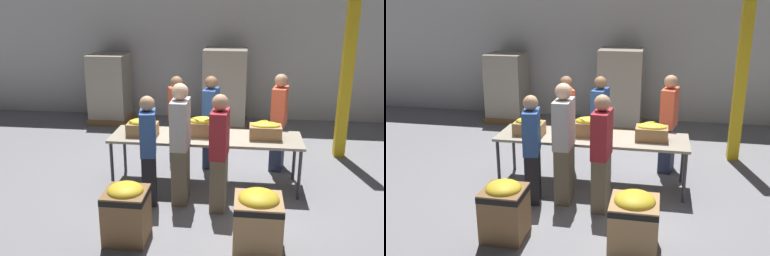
% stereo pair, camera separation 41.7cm
% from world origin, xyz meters
% --- Properties ---
extents(ground_plane, '(30.00, 30.00, 0.00)m').
position_xyz_m(ground_plane, '(0.00, 0.00, 0.00)').
color(ground_plane, gray).
extents(wall_back, '(16.00, 0.08, 4.00)m').
position_xyz_m(wall_back, '(0.00, 3.95, 2.00)').
color(wall_back, silver).
rests_on(wall_back, ground_plane).
extents(sorting_table, '(2.91, 0.83, 0.80)m').
position_xyz_m(sorting_table, '(0.00, 0.00, 0.75)').
color(sorting_table, '#9E937F').
rests_on(sorting_table, ground_plane).
extents(banana_box_0, '(0.46, 0.31, 0.27)m').
position_xyz_m(banana_box_0, '(-0.97, -0.08, 0.94)').
color(banana_box_0, '#A37A4C').
rests_on(banana_box_0, sorting_table).
extents(banana_box_1, '(0.47, 0.28, 0.31)m').
position_xyz_m(banana_box_1, '(-0.04, -0.00, 0.96)').
color(banana_box_1, olive).
rests_on(banana_box_1, sorting_table).
extents(banana_box_2, '(0.47, 0.32, 0.27)m').
position_xyz_m(banana_box_2, '(0.90, 0.00, 0.93)').
color(banana_box_2, '#A37A4C').
rests_on(banana_box_2, sorting_table).
extents(volunteer_0, '(0.31, 0.48, 1.65)m').
position_xyz_m(volunteer_0, '(1.15, 0.80, 0.82)').
color(volunteer_0, '#2D3856').
rests_on(volunteer_0, ground_plane).
extents(volunteer_1, '(0.28, 0.45, 1.57)m').
position_xyz_m(volunteer_1, '(-0.74, -0.71, 0.78)').
color(volunteer_1, black).
rests_on(volunteer_1, ground_plane).
extents(volunteer_2, '(0.27, 0.45, 1.59)m').
position_xyz_m(volunteer_2, '(0.01, 0.76, 0.79)').
color(volunteer_2, '#2D3856').
rests_on(volunteer_2, ground_plane).
extents(volunteer_3, '(0.23, 0.47, 1.74)m').
position_xyz_m(volunteer_3, '(-0.30, -0.61, 0.86)').
color(volunteer_3, '#6B604C').
rests_on(volunteer_3, ground_plane).
extents(volunteer_4, '(0.37, 0.47, 1.58)m').
position_xyz_m(volunteer_4, '(-0.57, 0.78, 0.78)').
color(volunteer_4, '#2D3856').
rests_on(volunteer_4, ground_plane).
extents(volunteer_5, '(0.25, 0.45, 1.64)m').
position_xyz_m(volunteer_5, '(0.26, -0.77, 0.81)').
color(volunteer_5, '#6B604C').
rests_on(volunteer_5, ground_plane).
extents(donation_bin_0, '(0.51, 0.51, 0.74)m').
position_xyz_m(donation_bin_0, '(-0.80, -1.71, 0.39)').
color(donation_bin_0, olive).
rests_on(donation_bin_0, ground_plane).
extents(donation_bin_1, '(0.56, 0.56, 0.73)m').
position_xyz_m(donation_bin_1, '(0.77, -1.71, 0.39)').
color(donation_bin_1, tan).
rests_on(donation_bin_1, ground_plane).
extents(support_pillar, '(0.19, 0.19, 4.00)m').
position_xyz_m(support_pillar, '(2.35, 1.57, 2.00)').
color(support_pillar, gold).
rests_on(support_pillar, ground_plane).
extents(pallet_stack_0, '(0.92, 0.92, 1.58)m').
position_xyz_m(pallet_stack_0, '(-2.55, 3.29, 0.78)').
color(pallet_stack_0, olive).
rests_on(pallet_stack_0, ground_plane).
extents(pallet_stack_1, '(1.01, 1.01, 1.77)m').
position_xyz_m(pallet_stack_1, '(0.14, 3.15, 0.87)').
color(pallet_stack_1, olive).
rests_on(pallet_stack_1, ground_plane).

